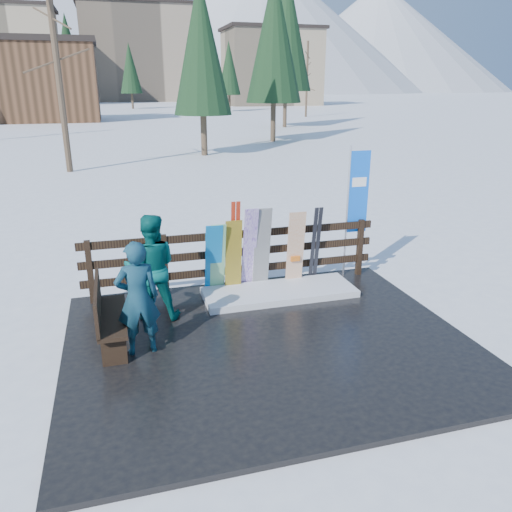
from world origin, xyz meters
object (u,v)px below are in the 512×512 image
object	(u,v)px
snowboard_0	(214,259)
person_back	(151,268)
bench	(107,313)
snowboard_1	(218,259)
snowboard_4	(262,249)
snowboard_5	(295,249)
snowboard_2	(233,257)
person_front	(138,298)
snowboard_3	(249,249)
rental_flag	(356,197)

from	to	relation	value
snowboard_0	person_back	world-z (taller)	person_back
bench	snowboard_0	distance (m)	2.39
snowboard_1	snowboard_4	size ratio (longest dim) A/B	0.87
snowboard_5	snowboard_2	bearing A→B (deg)	-180.00
snowboard_1	person_back	bearing A→B (deg)	-150.07
snowboard_1	person_back	size ratio (longest dim) A/B	0.79
snowboard_1	person_front	xyz separation A→B (m)	(-1.51, -1.79, 0.15)
snowboard_5	person_back	bearing A→B (deg)	-165.44
snowboard_3	person_front	xyz separation A→B (m)	(-2.11, -1.79, 0.03)
snowboard_3	snowboard_5	xyz separation A→B (m)	(0.90, 0.00, -0.07)
snowboard_0	person_back	bearing A→B (deg)	-148.43
snowboard_4	snowboard_5	size ratio (longest dim) A/B	1.09
snowboard_2	rental_flag	size ratio (longest dim) A/B	0.54
snowboard_5	person_front	size ratio (longest dim) A/B	0.88
snowboard_2	snowboard_0	bearing A→B (deg)	180.00
snowboard_5	person_back	distance (m)	2.83
snowboard_0	rental_flag	world-z (taller)	rental_flag
snowboard_0	snowboard_1	distance (m)	0.08
bench	snowboard_3	bearing A→B (deg)	29.64
snowboard_0	snowboard_5	world-z (taller)	snowboard_5
snowboard_0	rental_flag	distance (m)	3.06
snowboard_0	snowboard_1	bearing A→B (deg)	0.00
snowboard_0	snowboard_5	bearing A→B (deg)	0.00
snowboard_2	person_front	size ratio (longest dim) A/B	0.84
snowboard_0	rental_flag	xyz separation A→B (m)	(2.91, 0.27, 0.92)
bench	person_front	world-z (taller)	person_front
person_back	snowboard_5	bearing A→B (deg)	-160.69
bench	snowboard_4	distance (m)	3.17
snowboard_4	person_back	size ratio (longest dim) A/B	0.92
snowboard_3	person_front	world-z (taller)	person_front
rental_flag	person_back	size ratio (longest dim) A/B	1.47
bench	snowboard_3	distance (m)	2.96
rental_flag	person_back	distance (m)	4.24
snowboard_0	snowboard_5	xyz separation A→B (m)	(1.58, 0.00, 0.05)
rental_flag	person_back	world-z (taller)	rental_flag
snowboard_1	snowboard_3	world-z (taller)	snowboard_3
bench	snowboard_4	size ratio (longest dim) A/B	0.93
rental_flag	bench	bearing A→B (deg)	-160.17
snowboard_4	person_front	xyz separation A→B (m)	(-2.35, -1.79, 0.04)
snowboard_4	snowboard_5	xyz separation A→B (m)	(0.66, 0.00, -0.06)
snowboard_2	snowboard_4	distance (m)	0.55
snowboard_4	snowboard_0	bearing A→B (deg)	-180.00
snowboard_0	snowboard_4	world-z (taller)	snowboard_4
snowboard_2	snowboard_4	world-z (taller)	snowboard_4
snowboard_2	snowboard_4	xyz separation A→B (m)	(0.54, 0.00, 0.10)
person_front	rental_flag	bearing A→B (deg)	-159.68
snowboard_4	person_back	xyz separation A→B (m)	(-2.07, -0.71, 0.09)
snowboard_0	rental_flag	size ratio (longest dim) A/B	0.54
snowboard_0	rental_flag	bearing A→B (deg)	5.31
bench	snowboard_1	world-z (taller)	snowboard_1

